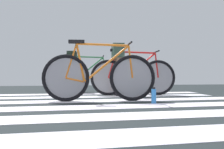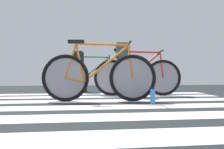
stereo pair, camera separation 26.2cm
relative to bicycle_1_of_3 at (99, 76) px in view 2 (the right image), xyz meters
name	(u,v)px [view 2 (the right image)]	position (x,y,z in m)	size (l,w,h in m)	color
ground	(92,104)	(-0.12, -0.21, -0.40)	(18.00, 14.00, 0.02)	#232A2C
crosswalk_markings	(90,104)	(-0.14, -0.30, -0.38)	(5.45, 4.22, 0.00)	white
bicycle_1_of_3	(99,76)	(0.00, 0.00, 0.00)	(1.73, 0.52, 0.93)	black
bicycle_2_of_3	(137,76)	(0.85, 1.03, 0.00)	(1.73, 0.52, 0.93)	black
cyclist_2_of_3	(122,62)	(0.54, 1.06, 0.28)	(0.35, 0.43, 1.03)	brown
bicycle_3_of_3	(91,76)	(0.00, 2.36, 0.00)	(1.73, 0.52, 0.93)	black
cyclist_3_of_3	(79,66)	(-0.31, 2.40, 0.26)	(0.36, 0.44, 1.00)	tan
water_bottle	(153,96)	(0.70, -0.47, -0.28)	(0.07, 0.07, 0.23)	#3484DC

